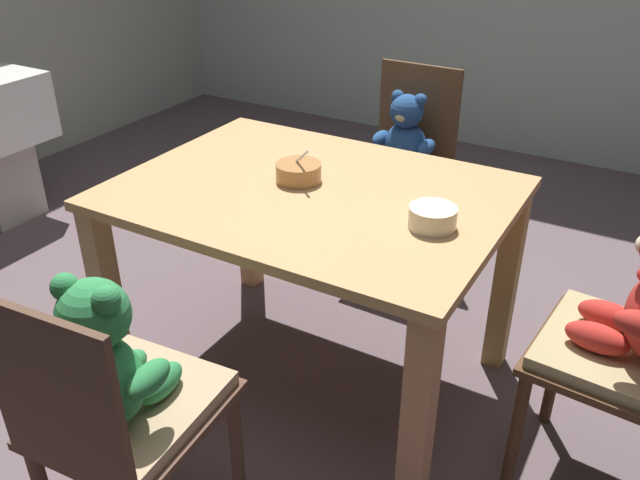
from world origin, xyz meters
TOP-DOWN VIEW (x-y plane):
  - ground_plane at (0.00, 0.00)m, footprint 5.20×5.20m
  - dining_table at (0.00, 0.00)m, footprint 1.18×0.88m
  - teddy_chair_near_front at (-0.02, -0.84)m, footprint 0.40×0.44m
  - teddy_chair_far_center at (-0.05, 0.84)m, footprint 0.40×0.39m
  - porridge_bowl_cream_near_right at (0.41, -0.05)m, footprint 0.13×0.13m
  - porridge_bowl_terracotta_center at (-0.07, 0.03)m, footprint 0.14×0.14m

SIDE VIEW (x-z plane):
  - ground_plane at x=0.00m, z-range -0.04..0.00m
  - teddy_chair_far_center at x=-0.05m, z-range 0.10..0.99m
  - teddy_chair_near_front at x=-0.02m, z-range 0.13..1.00m
  - dining_table at x=0.00m, z-range 0.24..0.96m
  - porridge_bowl_terracotta_center at x=-0.07m, z-range 0.69..0.82m
  - porridge_bowl_cream_near_right at x=0.41m, z-range 0.73..0.79m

